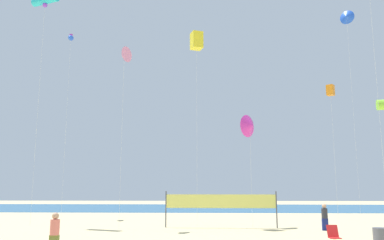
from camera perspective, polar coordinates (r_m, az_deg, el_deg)
name	(u,v)px	position (r m, az deg, el deg)	size (l,w,h in m)	color
ocean_band	(206,208)	(51.51, 2.13, -12.71)	(120.00, 20.00, 0.01)	#28608C
beachgoer_coral_shirt	(55,232)	(17.47, -19.46, -15.15)	(0.38, 0.38, 1.65)	olive
beachgoer_charcoal_shirt	(325,216)	(26.46, 18.84, -13.18)	(0.37, 0.37, 1.63)	navy
folding_beach_chair	(334,234)	(20.33, 20.00, -15.45)	(0.52, 0.65, 0.89)	red
trash_barrel	(381,238)	(20.11, 25.89, -15.23)	(0.65, 0.65, 0.87)	#595960
volleyball_net	(221,203)	(26.81, 4.22, -11.98)	(7.48, 0.25, 2.40)	#4C4C51
kite_cyan_tube	(45,1)	(33.89, -20.67, 16.01)	(2.39, 1.41, 17.41)	silver
kite_orange_box	(330,91)	(34.91, 19.59, 4.08)	(0.79, 0.79, 11.16)	silver
kite_blue_delta	(347,17)	(41.73, 21.67, 13.83)	(1.34, 1.13, 19.61)	silver
kite_magenta_delta	(250,126)	(28.06, 8.46, -0.84)	(1.44, 1.51, 7.79)	silver
kite_blue_inflatable	(71,38)	(39.83, -17.30, 11.33)	(0.83, 1.58, 17.19)	silver
kite_yellow_box	(197,41)	(29.82, 0.68, 11.49)	(1.03, 1.03, 14.14)	silver
kite_pink_delta	(124,55)	(28.12, -9.90, 9.34)	(0.92, 1.19, 12.38)	silver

